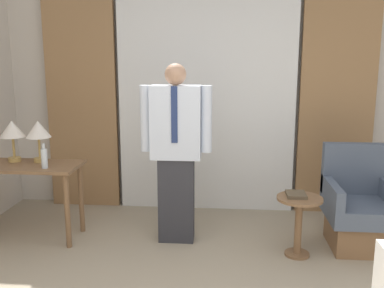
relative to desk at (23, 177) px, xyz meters
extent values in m
cube|color=beige|center=(1.71, 1.13, 0.73)|extent=(10.00, 0.06, 2.70)
cube|color=white|center=(1.71, 1.00, 0.67)|extent=(1.99, 0.06, 2.58)
cube|color=#997047|center=(0.27, 1.00, 0.67)|extent=(0.81, 0.06, 2.58)
cube|color=#997047|center=(3.15, 1.00, 0.67)|extent=(0.81, 0.06, 2.58)
cube|color=brown|center=(0.00, 0.00, 0.11)|extent=(1.10, 0.50, 0.03)
cylinder|color=brown|center=(0.49, -0.19, -0.26)|extent=(0.05, 0.05, 0.71)
cylinder|color=brown|center=(0.49, 0.19, -0.26)|extent=(0.05, 0.05, 0.71)
cylinder|color=tan|center=(-0.13, 0.11, 0.15)|extent=(0.12, 0.12, 0.04)
cylinder|color=tan|center=(-0.13, 0.11, 0.27)|extent=(0.02, 0.02, 0.20)
cone|color=silver|center=(-0.13, 0.11, 0.45)|extent=(0.24, 0.24, 0.16)
cylinder|color=tan|center=(0.13, 0.11, 0.15)|extent=(0.12, 0.12, 0.04)
cylinder|color=tan|center=(0.13, 0.11, 0.27)|extent=(0.02, 0.02, 0.20)
cone|color=silver|center=(0.13, 0.11, 0.45)|extent=(0.24, 0.24, 0.16)
cylinder|color=silver|center=(0.28, -0.12, 0.22)|extent=(0.06, 0.06, 0.18)
cylinder|color=silver|center=(0.28, -0.12, 0.33)|extent=(0.02, 0.02, 0.05)
cube|color=#2D2D33|center=(1.48, 0.06, -0.21)|extent=(0.33, 0.18, 0.82)
cube|color=silver|center=(1.48, 0.06, 0.54)|extent=(0.46, 0.21, 0.68)
cube|color=navy|center=(1.48, -0.05, 0.63)|extent=(0.06, 0.01, 0.51)
cylinder|color=silver|center=(1.20, 0.06, 0.58)|extent=(0.10, 0.10, 0.61)
cylinder|color=silver|center=(1.76, 0.06, 0.58)|extent=(0.10, 0.10, 0.61)
sphere|color=tan|center=(1.48, 0.06, 0.98)|extent=(0.20, 0.20, 0.20)
cube|color=brown|center=(3.19, 0.04, -0.48)|extent=(0.52, 0.54, 0.28)
cube|color=#4C5666|center=(3.19, 0.04, -0.26)|extent=(0.61, 0.63, 0.16)
cube|color=#4C5666|center=(3.19, 0.31, 0.07)|extent=(0.61, 0.10, 0.50)
cube|color=#4C5666|center=(2.93, 0.04, -0.09)|extent=(0.08, 0.63, 0.18)
cylinder|color=brown|center=(2.60, -0.18, -0.60)|extent=(0.22, 0.22, 0.02)
cylinder|color=brown|center=(2.60, -0.18, -0.36)|extent=(0.06, 0.06, 0.52)
cylinder|color=brown|center=(2.60, -0.18, -0.08)|extent=(0.40, 0.40, 0.02)
cube|color=brown|center=(2.57, -0.15, -0.06)|extent=(0.17, 0.20, 0.03)
camera|label=1|loc=(1.95, -3.82, 1.13)|focal=40.00mm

